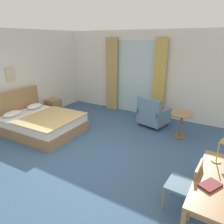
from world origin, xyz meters
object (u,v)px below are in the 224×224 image
bed (41,123)px  closed_book (210,185)px  desk_lamp (224,142)px  desk_chair (188,183)px  armchair_by_window (153,115)px  nightstand (54,107)px  writing_desk (216,184)px  round_cafe_table (182,120)px  framed_picture (10,74)px

bed → closed_book: (4.59, -1.09, 0.46)m
desk_lamp → desk_chair: bearing=-123.4°
desk_chair → armchair_by_window: armchair_by_window is taller
bed → nightstand: bearing=123.1°
bed → armchair_by_window: size_ratio=2.36×
writing_desk → round_cafe_table: (-1.09, 2.59, -0.13)m
nightstand → framed_picture: bearing=-101.4°
closed_book → framed_picture: (-5.70, 1.10, 0.85)m
bed → round_cafe_table: bearing=25.6°
writing_desk → round_cafe_table: writing_desk is taller
closed_book → armchair_by_window: 3.75m
desk_lamp → armchair_by_window: (-2.03, 2.37, -0.68)m
writing_desk → armchair_by_window: armchair_by_window is taller
writing_desk → desk_lamp: bearing=90.2°
nightstand → armchair_by_window: size_ratio=0.57×
desk_chair → closed_book: size_ratio=2.96×
round_cafe_table → framed_picture: framed_picture is taller
nightstand → framed_picture: framed_picture is taller
desk_chair → framed_picture: framed_picture is taller
desk_lamp → round_cafe_table: (-1.09, 2.01, -0.53)m
writing_desk → armchair_by_window: 3.59m
writing_desk → framed_picture: size_ratio=3.82×
bed → nightstand: bed is taller
bed → armchair_by_window: bearing=38.3°
framed_picture → round_cafe_table: bearing=20.1°
bed → desk_chair: size_ratio=2.55×
desk_lamp → framed_picture: (-5.75, 0.30, 0.54)m
nightstand → writing_desk: bearing=-21.7°
writing_desk → framed_picture: framed_picture is taller
writing_desk → framed_picture: bearing=171.3°
writing_desk → desk_lamp: size_ratio=3.50×
bed → desk_chair: bed is taller
nightstand → framed_picture: 1.87m
writing_desk → desk_lamp: 0.71m
bed → round_cafe_table: bed is taller
writing_desk → round_cafe_table: size_ratio=2.29×
bed → round_cafe_table: size_ratio=3.15×
desk_chair → desk_lamp: 0.87m
nightstand → armchair_by_window: (3.47, 0.76, 0.09)m
desk_chair → round_cafe_table: bearing=105.6°
bed → desk_lamp: bearing=-3.7°
writing_desk → closed_book: 0.24m
desk_lamp → closed_book: size_ratio=1.56×
desk_chair → framed_picture: (-5.39, 0.86, 1.11)m
bed → round_cafe_table: (3.56, 1.71, 0.23)m
desk_lamp → armchair_by_window: 3.19m
closed_book → bed: bearing=-166.0°
bed → closed_book: bearing=-13.4°
closed_book → framed_picture: framed_picture is taller
desk_chair → closed_book: desk_chair is taller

